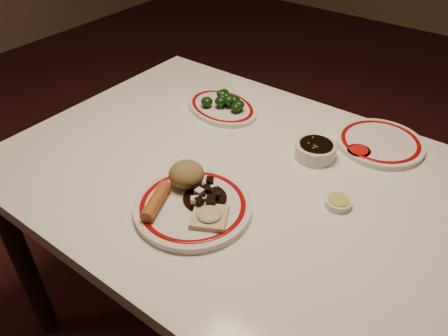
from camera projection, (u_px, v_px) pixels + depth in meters
ground at (231, 329)px, 1.60m from camera, size 7.00×7.00×0.00m
dining_table at (233, 194)px, 1.20m from camera, size 1.20×0.90×0.75m
main_plate at (193, 207)px, 1.01m from camera, size 0.36×0.36×0.02m
rice_mound at (187, 174)px, 1.05m from camera, size 0.09×0.09×0.06m
spring_roll at (156, 201)px, 0.99m from camera, size 0.07×0.12×0.03m
fried_wonton at (209, 216)px, 0.96m from camera, size 0.10×0.10×0.02m
stirfry_heap at (205, 195)px, 1.02m from camera, size 0.10×0.10×0.03m
broccoli_plate at (222, 107)px, 1.38m from camera, size 0.29×0.26×0.02m
broccoli_pile at (226, 100)px, 1.36m from camera, size 0.13×0.11×0.05m
soy_bowl at (315, 150)px, 1.17m from camera, size 0.11×0.11×0.04m
sweet_sour_dish at (358, 153)px, 1.18m from camera, size 0.06×0.06×0.02m
mustard_dish at (338, 202)px, 1.03m from camera, size 0.06×0.06×0.02m
far_plate at (380, 143)px, 1.22m from camera, size 0.30×0.30×0.02m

